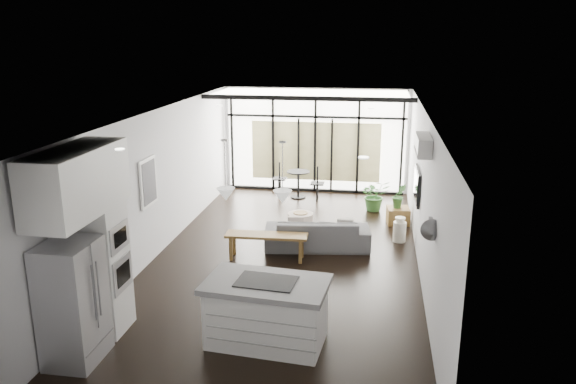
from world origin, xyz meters
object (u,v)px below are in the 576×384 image
(island, at_px, (267,312))
(milk_can, at_px, (400,229))
(fridge, at_px, (73,303))
(sofa, at_px, (317,228))
(tv, at_px, (417,185))
(pouf, at_px, (300,223))
(console_bench, at_px, (267,247))

(island, xyz_separation_m, milk_can, (1.95, 4.33, -0.20))
(fridge, distance_m, sofa, 5.28)
(fridge, bearing_deg, milk_can, 49.93)
(fridge, relative_size, milk_can, 3.12)
(island, distance_m, fridge, 2.55)
(fridge, distance_m, tv, 6.71)
(pouf, relative_size, milk_can, 1.06)
(fridge, height_order, pouf, fridge)
(fridge, bearing_deg, island, 18.94)
(pouf, bearing_deg, fridge, -112.67)
(sofa, relative_size, tv, 1.90)
(sofa, height_order, console_bench, sofa)
(sofa, relative_size, pouf, 3.74)
(fridge, relative_size, console_bench, 1.05)
(tv, bearing_deg, console_bench, -159.31)
(island, relative_size, sofa, 0.80)
(island, height_order, console_bench, island)
(fridge, xyz_separation_m, sofa, (2.68, 4.53, -0.41))
(island, distance_m, console_bench, 3.03)
(pouf, xyz_separation_m, tv, (2.38, -0.49, 1.08))
(island, height_order, tv, tv)
(milk_can, bearing_deg, pouf, 174.92)
(island, relative_size, fridge, 1.02)
(fridge, height_order, console_bench, fridge)
(sofa, relative_size, milk_can, 3.97)
(milk_can, xyz_separation_m, tv, (0.27, -0.30, 1.04))
(sofa, distance_m, tv, 2.14)
(console_bench, height_order, tv, tv)
(console_bench, height_order, milk_can, milk_can)
(console_bench, height_order, pouf, console_bench)
(sofa, bearing_deg, tv, -178.02)
(tv, bearing_deg, island, -118.87)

